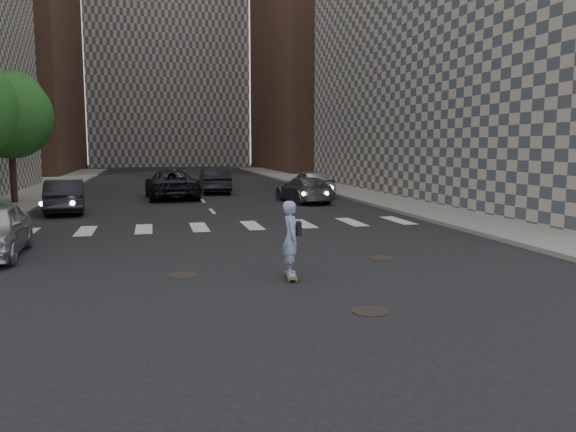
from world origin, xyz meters
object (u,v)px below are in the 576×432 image
traffic_car_d (311,183)px  traffic_car_e (215,180)px  skateboarder (291,238)px  traffic_car_b (304,190)px  tree_c (11,113)px  traffic_car_a (65,196)px  traffic_car_c (171,184)px

traffic_car_d → traffic_car_e: traffic_car_d is taller
skateboarder → traffic_car_e: skateboarder is taller
skateboarder → traffic_car_d: skateboarder is taller
traffic_car_b → traffic_car_d: size_ratio=0.99×
tree_c → traffic_car_e: (10.65, 4.86, -3.85)m
skateboarder → traffic_car_e: (0.79, 23.66, -0.14)m
traffic_car_e → traffic_car_b: bearing=120.1°
traffic_car_a → traffic_car_b: (11.68, 2.03, -0.08)m
traffic_car_c → traffic_car_d: bearing=172.2°
tree_c → traffic_car_b: bearing=-8.5°
traffic_car_c → traffic_car_e: 4.22m
tree_c → traffic_car_d: tree_c is taller
traffic_car_a → traffic_car_e: 11.90m
skateboarder → traffic_car_e: bearing=96.4°
traffic_car_a → traffic_car_d: traffic_car_d is taller
tree_c → traffic_car_a: 6.46m
traffic_car_b → traffic_car_c: 7.83m
traffic_car_c → tree_c: bearing=8.8°
skateboarder → traffic_car_d: size_ratio=0.38×
traffic_car_d → traffic_car_e: size_ratio=0.97×
traffic_car_a → traffic_car_c: size_ratio=0.77×
skateboarder → traffic_car_c: bearing=103.9°
traffic_car_c → traffic_car_d: traffic_car_c is taller
skateboarder → traffic_car_c: skateboarder is taller
traffic_car_b → traffic_car_d: 3.52m
traffic_car_d → traffic_car_b: bearing=66.4°
tree_c → skateboarder: (9.85, -18.80, -3.71)m
skateboarder → traffic_car_b: 17.29m
skateboarder → traffic_car_a: size_ratio=0.39×
traffic_car_c → traffic_car_d: 8.13m
traffic_car_b → traffic_car_a: bearing=2.4°
tree_c → traffic_car_a: bearing=-55.0°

